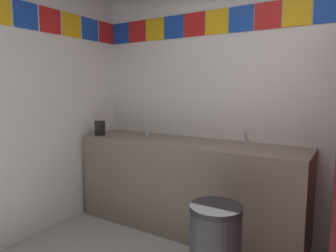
{
  "coord_description": "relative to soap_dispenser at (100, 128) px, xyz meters",
  "views": [
    {
      "loc": [
        0.47,
        -1.05,
        1.4
      ],
      "look_at": [
        -0.92,
        1.18,
        1.07
      ],
      "focal_mm": 32.32,
      "sensor_mm": 36.0,
      "label": 1
    }
  ],
  "objects": [
    {
      "name": "soap_dispenser",
      "position": [
        0.0,
        0.0,
        0.0
      ],
      "size": [
        0.09,
        0.09,
        0.16
      ],
      "color": "black",
      "rests_on": "vanity_counter"
    },
    {
      "name": "faucet_right",
      "position": [
        1.54,
        0.26,
        -0.03
      ],
      "size": [
        0.04,
        0.1,
        0.14
      ],
      "color": "silver",
      "rests_on": "vanity_counter"
    },
    {
      "name": "trash_bin",
      "position": [
        1.6,
        -0.55,
        -0.66
      ],
      "size": [
        0.36,
        0.36,
        0.61
      ],
      "color": "#333338",
      "rests_on": "ground_plane"
    },
    {
      "name": "vanity_counter",
      "position": [
        0.98,
        0.17,
        -0.51
      ],
      "size": [
        2.24,
        0.58,
        0.89
      ],
      "color": "gray",
      "rests_on": "ground_plane"
    },
    {
      "name": "wall_back",
      "position": [
        1.88,
        0.5,
        0.34
      ],
      "size": [
        4.14,
        0.09,
        2.6
      ],
      "color": "white",
      "rests_on": "ground_plane"
    },
    {
      "name": "faucet_left",
      "position": [
        0.42,
        0.26,
        -0.03
      ],
      "size": [
        0.04,
        0.1,
        0.14
      ],
      "color": "silver",
      "rests_on": "vanity_counter"
    }
  ]
}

